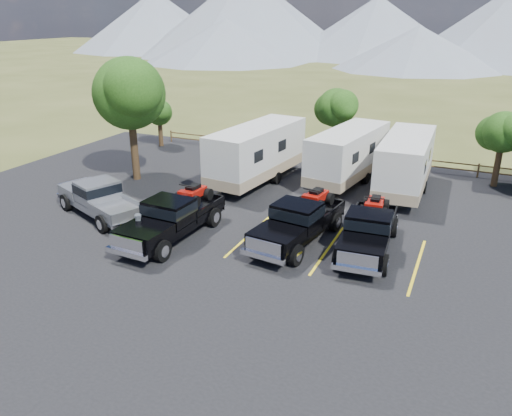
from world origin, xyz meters
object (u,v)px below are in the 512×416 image
at_px(trailer_left, 257,154).
at_px(person_a, 179,214).
at_px(pickup_silver, 100,199).
at_px(tree_big_nw, 129,93).
at_px(rig_left, 173,216).
at_px(person_b, 140,231).
at_px(rig_center, 299,220).
at_px(trailer_center, 348,155).
at_px(trailer_right, 405,164).
at_px(rig_right, 369,229).

height_order(trailer_left, person_a, trailer_left).
bearing_deg(trailer_left, pickup_silver, -114.36).
xyz_separation_m(tree_big_nw, rig_left, (7.28, -6.78, -4.47)).
bearing_deg(person_b, rig_center, -17.67).
xyz_separation_m(person_a, person_b, (-0.61, -2.37, -0.05)).
bearing_deg(person_a, trailer_center, -121.37).
bearing_deg(rig_center, pickup_silver, -164.94).
xyz_separation_m(rig_left, trailer_right, (9.16, 11.24, 0.72)).
distance_m(trailer_center, pickup_silver, 15.35).
xyz_separation_m(tree_big_nw, trailer_right, (16.44, 4.45, -3.75)).
height_order(trailer_center, trailer_right, trailer_right).
relative_size(tree_big_nw, person_b, 4.61).
bearing_deg(rig_left, trailer_center, 67.58).
bearing_deg(trailer_center, trailer_left, -147.03).
bearing_deg(trailer_right, trailer_left, -169.45).
distance_m(rig_left, trailer_left, 9.44).
bearing_deg(person_b, rig_left, 17.31).
bearing_deg(tree_big_nw, rig_center, -19.98).
height_order(tree_big_nw, trailer_left, tree_big_nw).
relative_size(rig_center, person_b, 4.05).
bearing_deg(rig_left, person_b, -112.70).
relative_size(tree_big_nw, trailer_center, 0.80).
distance_m(rig_right, trailer_center, 9.94).
relative_size(rig_right, trailer_center, 0.66).
height_order(tree_big_nw, trailer_center, tree_big_nw).
relative_size(tree_big_nw, trailer_right, 0.79).
distance_m(rig_right, pickup_silver, 14.07).
height_order(rig_right, trailer_center, trailer_center).
xyz_separation_m(tree_big_nw, person_b, (6.51, -8.39, -4.71)).
xyz_separation_m(rig_center, trailer_left, (-5.44, 7.34, 0.82)).
relative_size(rig_left, rig_right, 1.05).
xyz_separation_m(rig_center, person_a, (-5.87, -1.30, -0.17)).
distance_m(rig_center, person_a, 6.01).
bearing_deg(person_a, trailer_right, -135.64).
relative_size(trailer_center, pickup_silver, 1.46).
distance_m(trailer_left, trailer_center, 5.79).
relative_size(trailer_left, person_a, 5.80).
xyz_separation_m(trailer_left, trailer_right, (8.90, 1.83, -0.09)).
bearing_deg(pickup_silver, rig_center, 119.78).
bearing_deg(trailer_center, person_b, -106.47).
bearing_deg(pickup_silver, rig_right, 119.70).
xyz_separation_m(tree_big_nw, rig_right, (16.21, -4.32, -4.53)).
distance_m(trailer_center, person_b, 14.82).
relative_size(trailer_right, pickup_silver, 1.47).
bearing_deg(person_a, pickup_silver, -2.85).
distance_m(rig_left, person_b, 1.79).
height_order(trailer_right, person_b, trailer_right).
relative_size(trailer_right, person_a, 5.50).
xyz_separation_m(rig_right, trailer_left, (-8.67, 6.95, 0.86)).
height_order(trailer_right, person_a, trailer_right).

